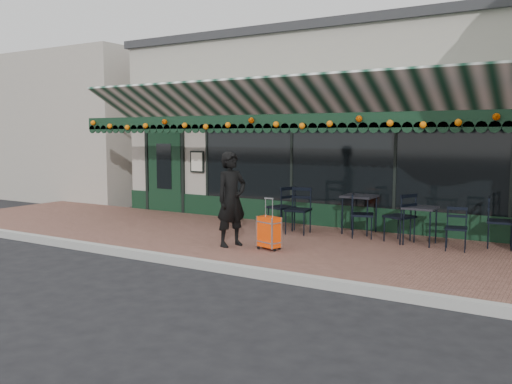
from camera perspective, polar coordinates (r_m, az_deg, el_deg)
The scene contains 15 objects.
ground at distance 8.78m, azimuth -2.49°, elevation -8.42°, with size 80.00×80.00×0.00m, color black.
sidewalk at distance 10.44m, azimuth 3.63°, elevation -5.65°, with size 18.00×4.00×0.15m, color brown.
curb at distance 8.69m, azimuth -2.79°, elevation -8.05°, with size 18.00×0.16×0.15m, color #9E9E99.
restaurant_building at distance 15.63m, azimuth 13.69°, elevation 6.20°, with size 12.00×9.60×4.50m.
neighbor_building_left at distance 23.26m, azimuth -18.56°, elevation 6.30°, with size 12.00×8.00×4.80m, color #9E968A.
woman at distance 9.90m, azimuth -2.60°, elevation -0.77°, with size 0.63×0.41×1.73m, color black.
suitcase at distance 9.66m, azimuth 1.37°, elevation -4.28°, with size 0.45×0.33×0.92m.
cafe_table_a at distance 10.53m, azimuth 16.91°, elevation -1.88°, with size 0.57×0.57×0.71m.
cafe_table_b at distance 11.40m, azimuth 10.85°, elevation -0.73°, with size 0.65×0.65×0.80m.
chair_a_left at distance 10.66m, azimuth 14.88°, elevation -2.57°, with size 0.48×0.48×0.96m, color black, non-canonical shape.
chair_a_right at distance 10.74m, azimuth 24.33°, elevation -2.91°, with size 0.47×0.47×0.94m, color black, non-canonical shape.
chair_a_front at distance 10.21m, azimuth 20.32°, elevation -3.66°, with size 0.39×0.39×0.77m, color black, non-canonical shape.
chair_b_left at distance 11.58m, azimuth 2.69°, elevation -1.66°, with size 0.48×0.48×0.97m, color black, non-canonical shape.
chair_b_right at distance 10.96m, azimuth 11.13°, elevation -2.41°, with size 0.45×0.45×0.90m, color black, non-canonical shape.
chair_b_front at distance 11.20m, azimuth 4.46°, elevation -1.95°, with size 0.48×0.48×0.97m, color black, non-canonical shape.
Camera 1 is at (4.72, -7.07, 2.20)m, focal length 38.00 mm.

